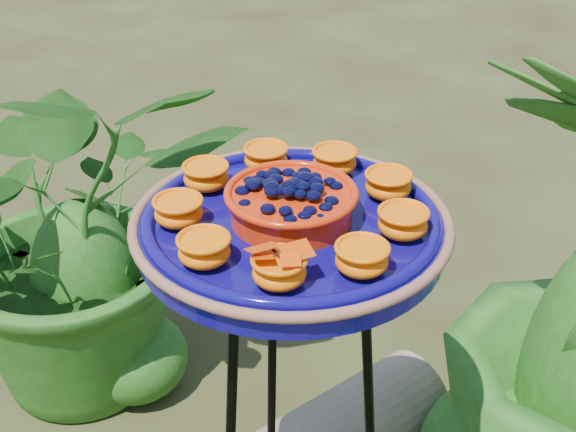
% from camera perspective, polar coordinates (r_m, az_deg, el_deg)
% --- Properties ---
extents(tripod_stand, '(0.42, 0.42, 0.88)m').
position_cam_1_polar(tripod_stand, '(1.39, 0.19, -14.04)').
color(tripod_stand, black).
rests_on(tripod_stand, ground).
extents(feeder_dish, '(0.59, 0.59, 0.10)m').
position_cam_1_polar(feeder_dish, '(1.15, 0.23, -0.33)').
color(feeder_dish, '#0D085F').
rests_on(feeder_dish, tripod_stand).
extents(shrub_back_left, '(1.05, 0.98, 0.95)m').
position_cam_1_polar(shrub_back_left, '(2.07, -14.71, -0.63)').
color(shrub_back_left, '#214913').
rests_on(shrub_back_left, ground).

